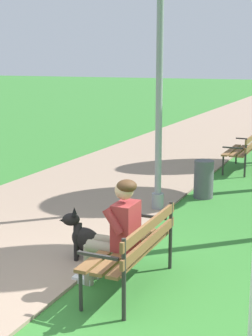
{
  "coord_description": "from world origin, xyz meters",
  "views": [
    {
      "loc": [
        2.49,
        -4.19,
        2.52
      ],
      "look_at": [
        -0.55,
        2.63,
        0.9
      ],
      "focal_mm": 53.94,
      "sensor_mm": 36.0,
      "label": 1
    }
  ],
  "objects_px": {
    "park_bench_mid": "(243,148)",
    "litter_bin": "(204,179)",
    "park_bench_near": "(134,245)",
    "lamp_post_near": "(159,82)",
    "dog_black": "(90,242)",
    "person_seated_on_near_bench": "(117,229)"
  },
  "relations": [
    {
      "from": "dog_black",
      "to": "lamp_post_near",
      "type": "height_order",
      "value": "lamp_post_near"
    },
    {
      "from": "park_bench_near",
      "to": "park_bench_mid",
      "type": "xyz_separation_m",
      "value": [
        -0.12,
        6.67,
        0.0
      ]
    },
    {
      "from": "dog_black",
      "to": "litter_bin",
      "type": "relative_size",
      "value": 1.12
    },
    {
      "from": "person_seated_on_near_bench",
      "to": "park_bench_near",
      "type": "bearing_deg",
      "value": 3.41
    },
    {
      "from": "dog_black",
      "to": "litter_bin",
      "type": "distance_m",
      "value": 3.56
    },
    {
      "from": "dog_black",
      "to": "person_seated_on_near_bench",
      "type": "bearing_deg",
      "value": -39.38
    },
    {
      "from": "park_bench_near",
      "to": "person_seated_on_near_bench",
      "type": "distance_m",
      "value": 0.27
    },
    {
      "from": "dog_black",
      "to": "lamp_post_near",
      "type": "relative_size",
      "value": 0.19
    },
    {
      "from": "park_bench_mid",
      "to": "litter_bin",
      "type": "bearing_deg",
      "value": -94.25
    },
    {
      "from": "lamp_post_near",
      "to": "dog_black",
      "type": "bearing_deg",
      "value": -90.08
    },
    {
      "from": "park_bench_mid",
      "to": "lamp_post_near",
      "type": "xyz_separation_m",
      "value": [
        -0.69,
        -3.76,
        1.65
      ]
    },
    {
      "from": "person_seated_on_near_bench",
      "to": "litter_bin",
      "type": "bearing_deg",
      "value": 91.59
    },
    {
      "from": "park_bench_mid",
      "to": "person_seated_on_near_bench",
      "type": "relative_size",
      "value": 1.2
    },
    {
      "from": "park_bench_mid",
      "to": "dog_black",
      "type": "bearing_deg",
      "value": -96.36
    },
    {
      "from": "litter_bin",
      "to": "park_bench_near",
      "type": "bearing_deg",
      "value": -85.45
    },
    {
      "from": "park_bench_mid",
      "to": "dog_black",
      "type": "distance_m",
      "value": 6.23
    },
    {
      "from": "dog_black",
      "to": "litter_bin",
      "type": "xyz_separation_m",
      "value": [
        0.49,
        3.53,
        0.09
      ]
    },
    {
      "from": "person_seated_on_near_bench",
      "to": "park_bench_mid",
      "type": "bearing_deg",
      "value": 89.26
    },
    {
      "from": "park_bench_mid",
      "to": "litter_bin",
      "type": "height_order",
      "value": "park_bench_mid"
    },
    {
      "from": "park_bench_near",
      "to": "litter_bin",
      "type": "height_order",
      "value": "park_bench_near"
    },
    {
      "from": "dog_black",
      "to": "lamp_post_near",
      "type": "xyz_separation_m",
      "value": [
        0.0,
        2.42,
        1.9
      ]
    },
    {
      "from": "park_bench_mid",
      "to": "lamp_post_near",
      "type": "distance_m",
      "value": 4.17
    }
  ]
}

